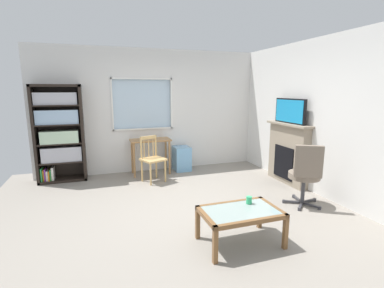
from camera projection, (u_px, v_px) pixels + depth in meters
name	position (u px, v px, depth m)	size (l,w,h in m)	color
ground	(182.00, 211.00, 4.30)	(5.86, 5.82, 0.02)	gray
wall_back_with_window	(151.00, 112.00, 6.29)	(4.86, 0.15, 2.67)	silver
wall_right	(322.00, 118.00, 4.83)	(0.12, 5.02, 2.67)	silver
bookshelf	(59.00, 132.00, 5.54)	(0.90, 0.38, 1.90)	black
desk_under_window	(150.00, 146.00, 6.07)	(0.85, 0.44, 0.76)	#A37547
wooden_chair	(152.00, 158.00, 5.60)	(0.54, 0.53, 0.90)	tan
plastic_drawer_unit	(182.00, 158.00, 6.41)	(0.35, 0.40, 0.54)	#72ADDB
fireplace	(288.00, 153.00, 5.50)	(0.26, 1.11, 1.17)	gray
tv	(290.00, 111.00, 5.34)	(0.06, 0.83, 0.47)	black
office_chair	(306.00, 172.00, 4.35)	(0.61, 0.62, 1.00)	#7A6B5B
coffee_table	(240.00, 215.00, 3.32)	(0.92, 0.59, 0.42)	#8C9E99
sippy_cup	(249.00, 200.00, 3.49)	(0.07, 0.07, 0.09)	#33B770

